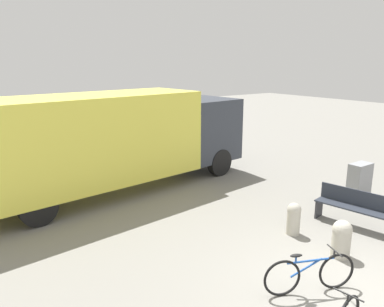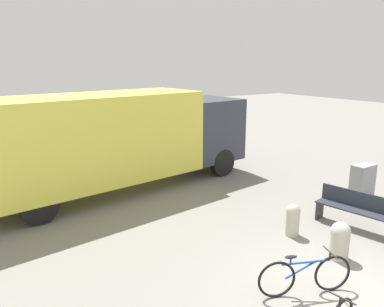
{
  "view_description": "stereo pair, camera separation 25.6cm",
  "coord_description": "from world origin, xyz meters",
  "px_view_note": "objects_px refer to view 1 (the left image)",
  "views": [
    {
      "loc": [
        -5.5,
        -2.92,
        3.9
      ],
      "look_at": [
        -0.11,
        4.63,
        1.6
      ],
      "focal_mm": 35.0,
      "sensor_mm": 36.0,
      "label": 1
    },
    {
      "loc": [
        -5.29,
        -3.07,
        3.9
      ],
      "look_at": [
        -0.11,
        4.63,
        1.6
      ],
      "focal_mm": 35.0,
      "sensor_mm": 36.0,
      "label": 2
    }
  ],
  "objects_px": {
    "delivery_truck": "(115,138)",
    "bollard_far_bench": "(294,217)",
    "park_bench": "(358,207)",
    "bollard_near_bench": "(342,237)",
    "utility_box": "(359,181)",
    "bicycle_middle": "(310,273)"
  },
  "relations": [
    {
      "from": "delivery_truck",
      "to": "bicycle_middle",
      "type": "xyz_separation_m",
      "value": [
        0.47,
        -6.77,
        -1.3
      ]
    },
    {
      "from": "park_bench",
      "to": "bollard_far_bench",
      "type": "relative_size",
      "value": 2.67
    },
    {
      "from": "delivery_truck",
      "to": "park_bench",
      "type": "xyz_separation_m",
      "value": [
        3.59,
        -5.78,
        -1.15
      ]
    },
    {
      "from": "bollard_far_bench",
      "to": "utility_box",
      "type": "relative_size",
      "value": 0.72
    },
    {
      "from": "bicycle_middle",
      "to": "bollard_far_bench",
      "type": "bearing_deg",
      "value": 69.57
    },
    {
      "from": "bicycle_middle",
      "to": "park_bench",
      "type": "bearing_deg",
      "value": 40.86
    },
    {
      "from": "park_bench",
      "to": "bicycle_middle",
      "type": "bearing_deg",
      "value": 97.54
    },
    {
      "from": "bollard_near_bench",
      "to": "bollard_far_bench",
      "type": "relative_size",
      "value": 1.04
    },
    {
      "from": "bicycle_middle",
      "to": "bollard_far_bench",
      "type": "height_order",
      "value": "bollard_far_bench"
    },
    {
      "from": "delivery_truck",
      "to": "park_bench",
      "type": "relative_size",
      "value": 4.49
    },
    {
      "from": "bollard_near_bench",
      "to": "utility_box",
      "type": "bearing_deg",
      "value": 26.13
    },
    {
      "from": "utility_box",
      "to": "bollard_far_bench",
      "type": "bearing_deg",
      "value": -172.9
    },
    {
      "from": "delivery_truck",
      "to": "bollard_near_bench",
      "type": "distance_m",
      "value": 6.79
    },
    {
      "from": "delivery_truck",
      "to": "bollard_far_bench",
      "type": "height_order",
      "value": "delivery_truck"
    },
    {
      "from": "delivery_truck",
      "to": "bicycle_middle",
      "type": "distance_m",
      "value": 6.91
    },
    {
      "from": "bollard_near_bench",
      "to": "bollard_far_bench",
      "type": "height_order",
      "value": "bollard_near_bench"
    },
    {
      "from": "bicycle_middle",
      "to": "utility_box",
      "type": "distance_m",
      "value": 5.35
    },
    {
      "from": "bollard_far_bench",
      "to": "delivery_truck",
      "type": "bearing_deg",
      "value": 111.71
    },
    {
      "from": "bicycle_middle",
      "to": "bollard_far_bench",
      "type": "xyz_separation_m",
      "value": [
        1.57,
        1.65,
        0.05
      ]
    },
    {
      "from": "park_bench",
      "to": "bollard_near_bench",
      "type": "bearing_deg",
      "value": 100.39
    },
    {
      "from": "park_bench",
      "to": "bollard_near_bench",
      "type": "relative_size",
      "value": 2.57
    },
    {
      "from": "park_bench",
      "to": "bollard_far_bench",
      "type": "height_order",
      "value": "park_bench"
    }
  ]
}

